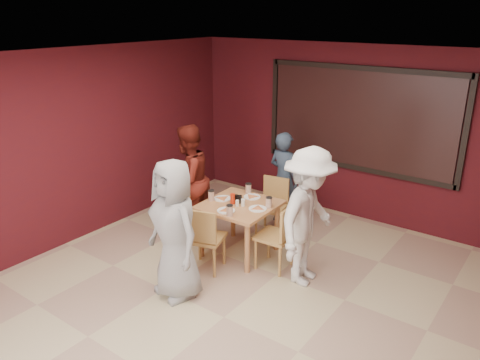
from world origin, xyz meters
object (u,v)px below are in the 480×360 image
Objects in this scene: chair_back at (273,202)px; diner_front at (175,230)px; dining_table at (239,210)px; diner_right at (308,217)px; chair_right at (280,233)px; diner_left at (188,180)px; diner_back at (284,178)px; chair_front at (204,236)px; chair_left at (194,209)px.

diner_front reaches higher than chair_back.
diner_right is (1.11, -0.08, 0.22)m from dining_table.
chair_right reaches higher than chair_back.
diner_left is 0.96× the size of diner_right.
chair_back is 0.49× the size of diner_right.
chair_back is 1.34m from diner_left.
diner_back is at bearing 105.38° from diner_front.
chair_back is 0.51× the size of diner_left.
diner_back is (-0.05, 0.38, 0.27)m from chair_back.
chair_right is 1.50m from diner_back.
chair_front reaches higher than chair_back.
diner_front is (0.07, -0.59, 0.34)m from chair_front.
diner_front reaches higher than dining_table.
diner_right is at bearing 80.85° from diner_left.
diner_front is (-0.69, -1.23, 0.34)m from chair_right.
diner_right is (1.11, 1.18, 0.03)m from diner_front.
chair_right is at bearing -2.87° from dining_table.
chair_left is at bearing 50.53° from diner_left.
chair_front is 1.37m from diner_right.
chair_back is at bearing 87.35° from chair_front.
chair_left is (-0.70, 0.59, -0.01)m from chair_front.
diner_right is (1.11, -0.96, 0.40)m from chair_back.
chair_back is 0.50× the size of diner_front.
diner_back is at bearing 119.73° from chair_right.
chair_front is at bearing -40.28° from chair_left.
chair_back is 1.14m from chair_right.
diner_right is (0.42, -0.05, 0.36)m from chair_right.
diner_front reaches higher than diner_left.
chair_front is 1.55m from chair_back.
chair_right is at bearing 75.05° from diner_front.
diner_front is at bearing 33.30° from diner_left.
dining_table is at bearing 177.13° from chair_right.
chair_right is (0.68, -0.03, -0.14)m from dining_table.
diner_back is at bearing 92.36° from dining_table.
dining_table is at bearing 82.02° from diner_right.
chair_left is 1.92m from diner_right.
diner_back reaches higher than chair_right.
chair_right is 0.61× the size of diner_back.
chair_left is at bearing -177.96° from chair_right.
chair_left is at bearing 139.72° from chair_front.
chair_back is at bearing 107.85° from diner_back.
diner_right reaches higher than chair_right.
chair_left is 0.51× the size of diner_right.
diner_right reaches higher than diner_front.
chair_back is 2.17m from diner_front.
chair_front is at bearing 99.81° from diner_back.
chair_left reaches higher than chair_back.
diner_right reaches higher than dining_table.
chair_left is at bearing 137.31° from diner_front.
diner_front is (-0.01, -1.26, 0.19)m from dining_table.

